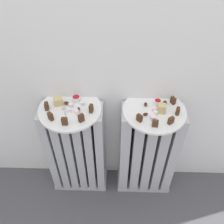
% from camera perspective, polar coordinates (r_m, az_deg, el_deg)
% --- Properties ---
extents(ground_plane, '(6.00, 6.00, 0.00)m').
position_cam_1_polar(ground_plane, '(1.59, -0.32, -24.73)').
color(ground_plane, '#4C4C51').
extents(radiator_left, '(0.33, 0.15, 0.66)m').
position_cam_1_polar(radiator_left, '(1.46, -8.25, -9.14)').
color(radiator_left, '#B2B2B7').
rests_on(radiator_left, ground_plane).
extents(radiator_right, '(0.33, 0.15, 0.66)m').
position_cam_1_polar(radiator_right, '(1.45, 8.30, -9.51)').
color(radiator_right, '#B2B2B7').
rests_on(radiator_right, ground_plane).
extents(plate_left, '(0.31, 0.31, 0.01)m').
position_cam_1_polar(plate_left, '(1.20, -9.86, 0.68)').
color(plate_left, white).
rests_on(plate_left, radiator_left).
extents(plate_right, '(0.31, 0.31, 0.01)m').
position_cam_1_polar(plate_right, '(1.20, 9.93, 0.29)').
color(plate_right, white).
rests_on(plate_right, radiator_right).
extents(dark_cake_slice_left_0, '(0.02, 0.03, 0.04)m').
position_cam_1_polar(dark_cake_slice_left_0, '(1.21, -15.17, 1.32)').
color(dark_cake_slice_left_0, '#472B19').
rests_on(dark_cake_slice_left_0, plate_left).
extents(dark_cake_slice_left_1, '(0.03, 0.03, 0.04)m').
position_cam_1_polar(dark_cake_slice_left_1, '(1.15, -14.30, -1.01)').
color(dark_cake_slice_left_1, '#472B19').
rests_on(dark_cake_slice_left_1, plate_left).
extents(dark_cake_slice_left_2, '(0.03, 0.02, 0.04)m').
position_cam_1_polar(dark_cake_slice_left_2, '(1.11, -11.12, -2.18)').
color(dark_cake_slice_left_2, '#472B19').
rests_on(dark_cake_slice_left_2, plate_left).
extents(dark_cake_slice_left_3, '(0.03, 0.03, 0.04)m').
position_cam_1_polar(dark_cake_slice_left_3, '(1.11, -7.27, -1.41)').
color(dark_cake_slice_left_3, '#472B19').
rests_on(dark_cake_slice_left_3, plate_left).
extents(dark_cake_slice_left_4, '(0.02, 0.03, 0.04)m').
position_cam_1_polar(dark_cake_slice_left_4, '(1.16, -4.94, 0.84)').
color(dark_cake_slice_left_4, '#472B19').
rests_on(dark_cake_slice_left_4, plate_left).
extents(marble_cake_slice_left_0, '(0.05, 0.05, 0.04)m').
position_cam_1_polar(marble_cake_slice_left_0, '(1.22, -12.55, 2.45)').
color(marble_cake_slice_left_0, tan).
rests_on(marble_cake_slice_left_0, plate_left).
extents(turkish_delight_left_0, '(0.03, 0.03, 0.02)m').
position_cam_1_polar(turkish_delight_left_0, '(1.20, -9.68, 1.55)').
color(turkish_delight_left_0, white).
rests_on(turkish_delight_left_0, plate_left).
extents(turkish_delight_left_1, '(0.03, 0.03, 0.02)m').
position_cam_1_polar(turkish_delight_left_1, '(1.20, -6.99, 2.03)').
color(turkish_delight_left_1, white).
rests_on(turkish_delight_left_1, plate_left).
extents(turkish_delight_left_2, '(0.02, 0.02, 0.02)m').
position_cam_1_polar(turkish_delight_left_2, '(1.18, -10.04, 0.43)').
color(turkish_delight_left_2, white).
rests_on(turkish_delight_left_2, plate_left).
extents(turkish_delight_left_3, '(0.03, 0.03, 0.02)m').
position_cam_1_polar(turkish_delight_left_3, '(1.16, -8.30, 0.06)').
color(turkish_delight_left_3, white).
rests_on(turkish_delight_left_3, plate_left).
extents(medjool_date_left_0, '(0.03, 0.03, 0.01)m').
position_cam_1_polar(medjool_date_left_0, '(1.22, -10.63, 2.10)').
color(medjool_date_left_0, '#3D1E0F').
rests_on(medjool_date_left_0, plate_left).
extents(medjool_date_left_1, '(0.02, 0.02, 0.02)m').
position_cam_1_polar(medjool_date_left_1, '(1.18, -7.89, 0.68)').
color(medjool_date_left_1, '#3D1E0F').
rests_on(medjool_date_left_1, plate_left).
extents(jam_bowl_left, '(0.04, 0.04, 0.03)m').
position_cam_1_polar(jam_bowl_left, '(1.23, -8.42, 3.18)').
color(jam_bowl_left, white).
rests_on(jam_bowl_left, plate_left).
extents(dark_cake_slice_right_0, '(0.03, 0.03, 0.04)m').
position_cam_1_polar(dark_cake_slice_right_0, '(1.12, 6.48, -1.40)').
color(dark_cake_slice_right_0, '#472B19').
rests_on(dark_cake_slice_right_0, plate_right).
extents(dark_cake_slice_right_1, '(0.03, 0.02, 0.04)m').
position_cam_1_polar(dark_cake_slice_right_1, '(1.10, 10.14, -2.68)').
color(dark_cake_slice_right_1, '#472B19').
rests_on(dark_cake_slice_right_1, plate_right).
extents(dark_cake_slice_right_2, '(0.03, 0.03, 0.04)m').
position_cam_1_polar(dark_cake_slice_right_2, '(1.13, 13.71, -1.96)').
color(dark_cake_slice_right_2, '#472B19').
rests_on(dark_cake_slice_right_2, plate_right).
extents(dark_cake_slice_right_3, '(0.02, 0.03, 0.04)m').
position_cam_1_polar(dark_cake_slice_right_3, '(1.18, 15.24, 0.22)').
color(dark_cake_slice_right_3, '#472B19').
rests_on(dark_cake_slice_right_3, plate_right).
extents(dark_cake_slice_right_4, '(0.03, 0.03, 0.04)m').
position_cam_1_polar(dark_cake_slice_right_4, '(1.24, 14.20, 2.65)').
color(dark_cake_slice_right_4, '#472B19').
rests_on(dark_cake_slice_right_4, plate_right).
extents(marble_cake_slice_right_0, '(0.04, 0.04, 0.04)m').
position_cam_1_polar(marble_cake_slice_right_0, '(1.17, 11.61, 0.83)').
color(marble_cake_slice_right_0, tan).
rests_on(marble_cake_slice_right_0, plate_right).
extents(turkish_delight_right_0, '(0.02, 0.02, 0.02)m').
position_cam_1_polar(turkish_delight_right_0, '(1.18, 10.13, 0.59)').
color(turkish_delight_right_0, white).
rests_on(turkish_delight_right_0, plate_right).
extents(turkish_delight_right_1, '(0.02, 0.02, 0.02)m').
position_cam_1_polar(turkish_delight_right_1, '(1.16, 10.28, -0.20)').
color(turkish_delight_right_1, white).
rests_on(turkish_delight_right_1, plate_right).
extents(turkish_delight_right_2, '(0.03, 0.03, 0.02)m').
position_cam_1_polar(turkish_delight_right_2, '(1.13, 9.63, -1.41)').
color(turkish_delight_right_2, white).
rests_on(turkish_delight_right_2, plate_right).
extents(medjool_date_right_0, '(0.03, 0.02, 0.01)m').
position_cam_1_polar(medjool_date_right_0, '(1.15, 7.91, -0.53)').
color(medjool_date_right_0, '#3D1E0F').
rests_on(medjool_date_right_0, plate_right).
extents(medjool_date_right_1, '(0.02, 0.03, 0.01)m').
position_cam_1_polar(medjool_date_right_1, '(1.23, 12.39, 2.22)').
color(medjool_date_right_1, '#3D1E0F').
rests_on(medjool_date_right_1, plate_right).
extents(medjool_date_right_2, '(0.02, 0.02, 0.02)m').
position_cam_1_polar(medjool_date_right_2, '(1.20, 7.95, 1.82)').
color(medjool_date_right_2, '#3D1E0F').
rests_on(medjool_date_right_2, plate_right).
extents(jam_bowl_right, '(0.04, 0.04, 0.03)m').
position_cam_1_polar(jam_bowl_right, '(1.22, 10.71, 2.30)').
color(jam_bowl_right, white).
rests_on(jam_bowl_right, plate_right).
extents(fork, '(0.05, 0.09, 0.00)m').
position_cam_1_polar(fork, '(1.18, -11.05, -0.04)').
color(fork, '#B7B7BC').
rests_on(fork, plate_left).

